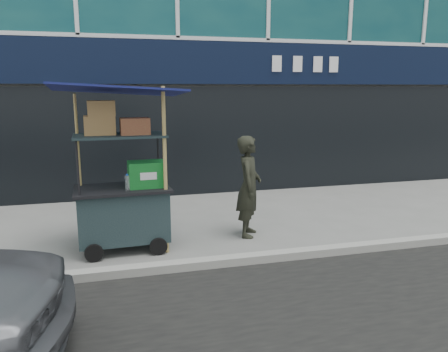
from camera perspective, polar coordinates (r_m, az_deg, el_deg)
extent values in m
plane|color=slate|center=(6.25, 0.08, -10.87)|extent=(80.00, 80.00, 0.00)
cube|color=gray|center=(6.05, 0.57, -11.04)|extent=(80.00, 0.18, 0.12)
cube|color=black|center=(9.58, -5.96, 14.55)|extent=(15.68, 0.06, 0.90)
cube|color=black|center=(9.67, -5.79, 4.43)|extent=(15.68, 0.04, 2.40)
cube|color=black|center=(6.64, -12.99, -4.94)|extent=(1.31, 0.80, 0.75)
cylinder|color=black|center=(6.38, -16.63, -9.64)|extent=(0.26, 0.06, 0.26)
cylinder|color=black|center=(6.44, -8.55, -9.10)|extent=(0.26, 0.06, 0.26)
cube|color=black|center=(6.54, -13.15, -1.63)|extent=(1.40, 0.89, 0.04)
cylinder|color=black|center=(6.15, -18.55, 0.84)|extent=(0.03, 0.03, 0.80)
cylinder|color=black|center=(6.22, -7.71, 1.46)|extent=(0.03, 0.03, 0.80)
cylinder|color=black|center=(6.78, -18.42, 1.79)|extent=(0.03, 0.03, 0.80)
cylinder|color=black|center=(6.84, -8.58, 2.34)|extent=(0.03, 0.03, 0.80)
cube|color=black|center=(6.41, -13.46, 5.16)|extent=(1.31, 0.80, 0.03)
cylinder|color=tan|center=(6.24, -7.68, 0.49)|extent=(0.06, 0.06, 2.40)
cylinder|color=tan|center=(6.80, -18.34, 0.47)|extent=(0.04, 0.04, 2.29)
cube|color=#0D154C|center=(6.38, -13.73, 10.87)|extent=(1.86, 1.35, 0.21)
cube|color=#0F632B|center=(6.48, -10.04, 0.25)|extent=(0.55, 0.39, 0.37)
cylinder|color=silver|center=(6.31, -12.48, -0.88)|extent=(0.07, 0.07, 0.21)
cylinder|color=blue|center=(6.29, -12.53, 0.16)|extent=(0.04, 0.04, 0.02)
cube|color=olive|center=(6.44, -15.93, 6.39)|extent=(0.44, 0.34, 0.27)
cube|color=olive|center=(6.36, -11.56, 6.40)|extent=(0.42, 0.31, 0.23)
cube|color=olive|center=(6.41, -15.75, 8.53)|extent=(0.38, 0.29, 0.21)
imported|color=black|center=(7.02, 3.27, -1.37)|extent=(0.60, 0.70, 1.63)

